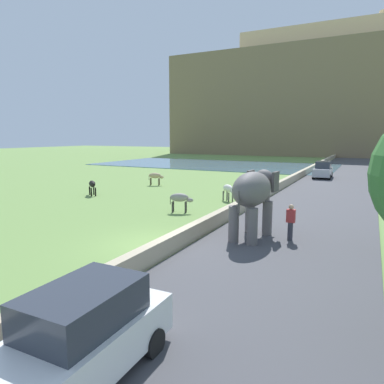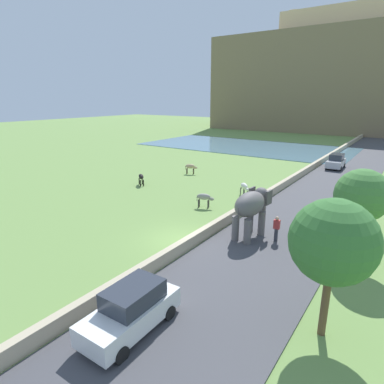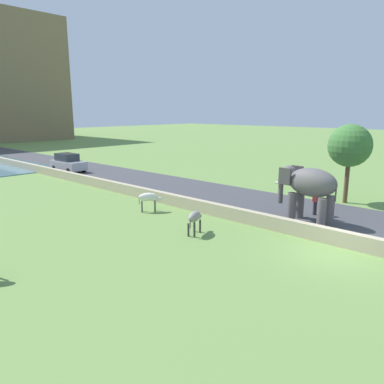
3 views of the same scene
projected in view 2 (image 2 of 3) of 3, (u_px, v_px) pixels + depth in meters
ground_plane at (179, 239)px, 20.07m from camera, size 220.00×220.00×0.00m
road_surface at (335, 183)px, 33.11m from camera, size 7.00×120.00×0.06m
barrier_wall at (293, 179)px, 33.51m from camera, size 0.40×110.00×0.72m
lake at (245, 146)px, 57.91m from camera, size 36.00×18.00×0.08m
hill_distant at (346, 83)px, 82.58m from camera, size 64.00×28.00×23.77m
fort_on_hill at (354, 19)px, 78.39m from camera, size 34.81×8.00×7.49m
elephant at (252, 206)px, 19.87m from camera, size 1.62×3.52×2.99m
person_beside_elephant at (276, 228)px, 19.51m from camera, size 0.36×0.22×1.63m
car_silver at (336, 161)px, 39.69m from camera, size 1.89×4.05×1.80m
car_white at (131, 309)px, 12.02m from camera, size 1.85×4.03×1.80m
cow_tan at (191, 167)px, 36.92m from camera, size 1.40×0.86×1.15m
cow_white at (244, 187)px, 28.72m from camera, size 1.29×1.13×1.15m
cow_black at (141, 177)px, 32.18m from camera, size 1.30×1.11×1.15m
cow_grey at (204, 197)px, 25.64m from camera, size 1.41×0.81×1.15m
tree_near at (362, 196)px, 16.29m from camera, size 2.71×2.71×5.08m
tree_mid at (333, 242)px, 11.02m from camera, size 3.01×3.01×5.26m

